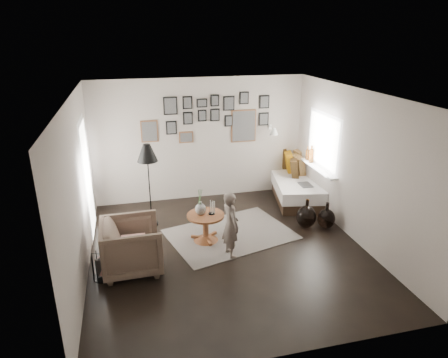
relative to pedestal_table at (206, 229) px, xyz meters
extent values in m
plane|color=black|center=(0.30, -0.42, -0.24)|extent=(4.80, 4.80, 0.00)
plane|color=#AA9F95|center=(0.30, 1.98, 1.06)|extent=(4.50, 0.00, 4.50)
plane|color=#AA9F95|center=(0.30, -2.82, 1.06)|extent=(4.50, 0.00, 4.50)
plane|color=#AA9F95|center=(-1.95, -0.42, 1.06)|extent=(0.00, 4.80, 4.80)
plane|color=#AA9F95|center=(2.55, -0.42, 1.06)|extent=(0.00, 4.80, 4.80)
plane|color=white|center=(0.30, -0.42, 2.36)|extent=(4.80, 4.80, 0.00)
plane|color=white|center=(-1.94, 0.78, 0.81)|extent=(0.00, 2.14, 2.14)
plane|color=white|center=(-1.94, 0.78, 0.81)|extent=(0.00, 1.88, 1.88)
plane|color=white|center=(-1.94, 0.78, 0.81)|extent=(0.00, 1.93, 1.93)
plane|color=white|center=(2.53, 0.78, 1.21)|extent=(0.00, 1.30, 1.30)
plane|color=white|center=(2.53, 0.78, 1.21)|extent=(0.00, 1.14, 1.14)
cube|color=white|center=(2.47, 0.78, 0.64)|extent=(0.15, 1.32, 0.04)
cylinder|color=#8C4C14|center=(2.47, 1.13, 0.80)|extent=(0.10, 0.10, 0.28)
cylinder|color=#8C4C14|center=(2.47, 1.30, 0.77)|extent=(0.08, 0.08, 0.22)
cube|color=brown|center=(-0.75, 1.97, 1.31)|extent=(0.35, 0.03, 0.45)
cube|color=black|center=(-0.75, 1.95, 1.31)|extent=(0.30, 0.01, 0.40)
cube|color=black|center=(-0.30, 1.97, 1.81)|extent=(0.28, 0.03, 0.36)
cube|color=black|center=(-0.30, 1.95, 1.81)|extent=(0.23, 0.01, 0.31)
cube|color=black|center=(-0.30, 1.97, 1.36)|extent=(0.22, 0.03, 0.28)
cube|color=black|center=(-0.30, 1.95, 1.36)|extent=(0.17, 0.01, 0.23)
cube|color=black|center=(0.05, 1.97, 1.86)|extent=(0.20, 0.03, 0.26)
cube|color=black|center=(0.05, 1.95, 1.86)|extent=(0.15, 0.01, 0.21)
cube|color=black|center=(0.05, 1.97, 1.54)|extent=(0.20, 0.03, 0.26)
cube|color=black|center=(0.05, 1.95, 1.54)|extent=(0.15, 0.01, 0.21)
cube|color=black|center=(0.35, 1.97, 1.84)|extent=(0.22, 0.03, 0.18)
cube|color=black|center=(0.35, 1.95, 1.84)|extent=(0.17, 0.01, 0.13)
cube|color=black|center=(0.35, 1.97, 1.58)|extent=(0.18, 0.03, 0.24)
cube|color=black|center=(0.35, 1.95, 1.58)|extent=(0.13, 0.01, 0.19)
cube|color=black|center=(0.62, 1.97, 1.88)|extent=(0.18, 0.03, 0.24)
cube|color=black|center=(0.62, 1.95, 1.88)|extent=(0.13, 0.01, 0.19)
cube|color=black|center=(0.62, 1.97, 1.58)|extent=(0.20, 0.03, 0.26)
cube|color=black|center=(0.62, 1.95, 1.58)|extent=(0.15, 0.01, 0.21)
cube|color=black|center=(0.92, 1.97, 1.81)|extent=(0.24, 0.03, 0.30)
cube|color=black|center=(0.92, 1.95, 1.81)|extent=(0.19, 0.01, 0.25)
cube|color=black|center=(0.92, 1.97, 1.44)|extent=(0.18, 0.03, 0.24)
cube|color=black|center=(0.92, 1.95, 1.44)|extent=(0.13, 0.01, 0.19)
cube|color=brown|center=(1.25, 1.97, 1.31)|extent=(0.55, 0.03, 0.70)
cube|color=black|center=(1.25, 1.95, 1.31)|extent=(0.50, 0.01, 0.65)
cube|color=black|center=(1.25, 1.97, 1.91)|extent=(0.20, 0.03, 0.26)
cube|color=black|center=(1.25, 1.95, 1.91)|extent=(0.15, 0.01, 0.21)
cube|color=black|center=(1.70, 1.97, 1.81)|extent=(0.22, 0.03, 0.28)
cube|color=black|center=(1.70, 1.95, 1.81)|extent=(0.17, 0.01, 0.23)
cube|color=black|center=(1.70, 1.97, 1.44)|extent=(0.22, 0.03, 0.28)
cube|color=black|center=(1.70, 1.95, 1.44)|extent=(0.17, 0.01, 0.23)
cube|color=brown|center=(0.00, 1.97, 1.14)|extent=(0.30, 0.03, 0.24)
cube|color=black|center=(0.00, 1.95, 1.14)|extent=(0.25, 0.01, 0.19)
cube|color=white|center=(1.85, 1.95, 1.26)|extent=(0.06, 0.04, 0.10)
cylinder|color=white|center=(1.85, 1.83, 1.28)|extent=(0.02, 0.24, 0.02)
cone|color=white|center=(1.85, 1.70, 1.22)|extent=(0.18, 0.18, 0.14)
cube|color=#B3A89D|center=(0.48, 0.11, -0.23)|extent=(2.45, 2.00, 0.01)
cone|color=brown|center=(0.00, 0.00, -0.19)|extent=(0.48, 0.48, 0.09)
cylinder|color=brown|center=(0.00, 0.00, 0.02)|extent=(0.10, 0.10, 0.37)
cylinder|color=brown|center=(0.00, 0.00, 0.25)|extent=(0.65, 0.65, 0.04)
ellipsoid|color=black|center=(-0.08, 0.02, 0.38)|extent=(0.18, 0.18, 0.20)
cylinder|color=black|center=(-0.08, 0.02, 0.50)|extent=(0.06, 0.06, 0.04)
cylinder|color=black|center=(0.11, 0.00, 0.28)|extent=(0.11, 0.11, 0.02)
cube|color=black|center=(2.30, 1.49, -0.12)|extent=(1.23, 2.14, 0.23)
cube|color=silver|center=(2.30, 1.49, 0.11)|extent=(1.30, 2.21, 0.25)
cube|color=#A86709|center=(2.32, 2.32, 0.51)|extent=(0.28, 0.61, 0.59)
cube|color=#332210|center=(2.17, 2.21, 0.47)|extent=(0.38, 0.57, 0.53)
cube|color=brown|center=(2.45, 2.04, 0.46)|extent=(0.29, 0.53, 0.50)
cube|color=#A86709|center=(2.24, 1.89, 0.45)|extent=(0.35, 0.53, 0.48)
cube|color=brown|center=(2.41, 1.70, 0.43)|extent=(0.22, 0.45, 0.44)
cube|color=#332210|center=(2.30, 1.55, 0.42)|extent=(0.38, 0.47, 0.42)
cube|color=black|center=(2.30, 0.94, 0.25)|extent=(0.24, 0.32, 0.02)
imported|color=brown|center=(-1.27, -0.61, 0.17)|extent=(0.91, 0.89, 0.81)
cube|color=white|center=(-1.24, -0.56, 0.24)|extent=(0.37, 0.38, 0.17)
cylinder|color=black|center=(-0.88, 0.86, -0.22)|extent=(0.25, 0.25, 0.03)
cylinder|color=black|center=(-0.88, 0.86, 0.47)|extent=(0.02, 0.02, 1.41)
cone|color=black|center=(-0.88, 0.86, 1.19)|extent=(0.37, 0.37, 0.32)
cube|color=black|center=(-1.70, -0.72, -0.06)|extent=(0.22, 0.10, 0.30)
cube|color=white|center=(-1.67, -0.74, -0.06)|extent=(0.23, 0.17, 0.30)
ellipsoid|color=black|center=(1.93, 0.06, -0.02)|extent=(0.37, 0.37, 0.43)
cylinder|color=black|center=(1.93, 0.06, 0.26)|extent=(0.06, 0.06, 0.13)
ellipsoid|color=black|center=(2.28, -0.06, -0.04)|extent=(0.33, 0.33, 0.38)
cylinder|color=black|center=(2.28, -0.06, 0.21)|extent=(0.06, 0.06, 0.13)
imported|color=#65584F|center=(0.30, -0.57, 0.32)|extent=(0.35, 0.45, 1.12)
camera|label=1|loc=(-1.18, -6.10, 3.26)|focal=32.00mm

